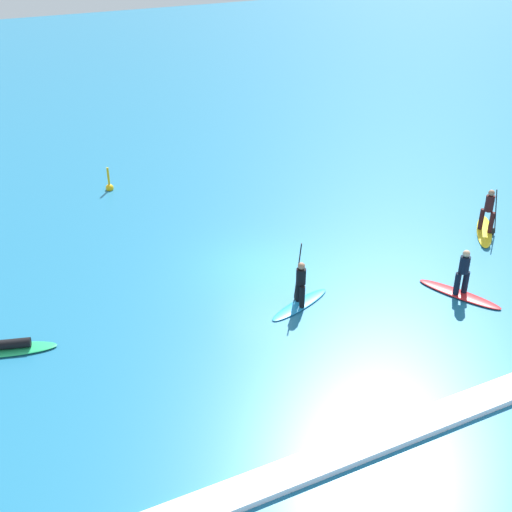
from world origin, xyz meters
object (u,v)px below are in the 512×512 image
surfer_on_green_board (5,348)px  surfer_on_blue_board (300,292)px  surfer_on_red_board (461,284)px  marker_buoy (109,186)px  surfer_on_yellow_board (487,220)px

surfer_on_green_board → surfer_on_blue_board: 9.66m
surfer_on_red_board → marker_buoy: (-8.59, 14.59, -0.29)m
surfer_on_yellow_board → surfer_on_blue_board: size_ratio=0.98×
surfer_on_red_board → surfer_on_blue_board: size_ratio=1.09×
surfer_on_green_board → surfer_on_yellow_board: size_ratio=1.18×
surfer_on_red_board → surfer_on_yellow_board: bearing=-76.5°
surfer_on_red_board → surfer_on_yellow_board: size_ratio=1.12×
surfer_on_yellow_board → surfer_on_blue_board: bearing=-40.3°
surfer_on_yellow_board → surfer_on_red_board: bearing=-10.6°
surfer_on_blue_board → marker_buoy: surfer_on_blue_board is taller
surfer_on_red_board → surfer_on_yellow_board: 5.42m
surfer_on_red_board → surfer_on_green_board: size_ratio=0.95×
surfer_on_red_board → surfer_on_blue_board: surfer_on_blue_board is taller
surfer_on_red_board → marker_buoy: 16.94m
surfer_on_green_board → marker_buoy: marker_buoy is taller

